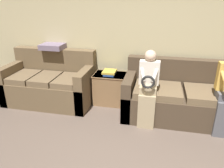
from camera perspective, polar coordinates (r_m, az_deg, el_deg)
The scene contains 7 objects.
wall_back at distance 4.14m, azimuth 10.12°, elevation 11.99°, with size 7.38×0.06×2.55m.
couch_main at distance 3.95m, azimuth 17.68°, elevation -3.52°, with size 1.96×0.92×0.96m.
couch_side at distance 4.46m, azimuth -15.78°, elevation -0.05°, with size 1.67×0.88×1.00m.
child_left_seated at distance 3.44m, azimuth 9.44°, elevation -0.51°, with size 0.32×0.38×1.22m.
side_shelf at distance 4.24m, azimuth -0.53°, elevation -1.13°, with size 0.61×0.45×0.59m.
book_stack at distance 4.11m, azimuth -0.62°, elevation 3.03°, with size 0.24×0.29×0.08m.
throw_pillow at distance 4.51m, azimuth -14.99°, elevation 9.57°, with size 0.44×0.44×0.10m.
Camera 1 is at (0.16, -1.29, 1.99)m, focal length 35.00 mm.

